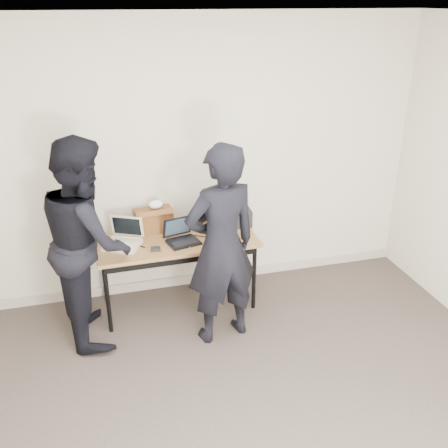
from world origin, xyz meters
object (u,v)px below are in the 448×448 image
object	(u,v)px
desk	(177,245)
laptop_center	(181,237)
leather_satchel	(154,220)
person_typist	(221,246)
laptop_beige	(123,240)
person_observer	(87,241)
equipment_box	(235,217)
laptop_right	(215,223)

from	to	relation	value
desk	laptop_center	bearing A→B (deg)	-49.69
desk	leather_satchel	xyz separation A→B (m)	(-0.18, 0.23, 0.19)
person_typist	desk	bearing A→B (deg)	-76.76
desk	leather_satchel	world-z (taller)	leather_satchel
laptop_beige	person_observer	bearing A→B (deg)	-118.42
laptop_center	person_observer	xyz separation A→B (m)	(-0.84, -0.16, 0.14)
laptop_beige	equipment_box	distance (m)	1.13
laptop_center	person_typist	size ratio (longest dim) A/B	0.19
equipment_box	person_typist	bearing A→B (deg)	-114.37
laptop_beige	laptop_center	world-z (taller)	laptop_beige
desk	person_typist	size ratio (longest dim) A/B	0.85
equipment_box	person_typist	size ratio (longest dim) A/B	0.16
person_typist	leather_satchel	bearing A→B (deg)	-73.10
laptop_right	laptop_center	bearing A→B (deg)	166.36
person_typist	person_observer	distance (m)	1.15
laptop_center	laptop_right	world-z (taller)	laptop_right
desk	equipment_box	bearing A→B (deg)	15.69
desk	laptop_center	size ratio (longest dim) A/B	4.47
desk	leather_satchel	size ratio (longest dim) A/B	4.01
laptop_center	laptop_right	size ratio (longest dim) A/B	0.71
laptop_center	person_observer	size ratio (longest dim) A/B	0.19
laptop_beige	person_observer	world-z (taller)	person_observer
desk	laptop_beige	bearing A→B (deg)	176.75
desk	laptop_right	xyz separation A→B (m)	(0.41, 0.16, 0.12)
laptop_beige	person_observer	xyz separation A→B (m)	(-0.31, -0.22, 0.14)
person_typist	laptop_right	bearing A→B (deg)	-113.14
desk	person_typist	world-z (taller)	person_typist
person_typist	person_observer	bearing A→B (deg)	-32.05
laptop_beige	equipment_box	world-z (taller)	laptop_beige
laptop_beige	leather_satchel	world-z (taller)	leather_satchel
laptop_right	equipment_box	distance (m)	0.22
laptop_center	equipment_box	bearing A→B (deg)	8.34
person_typist	person_observer	world-z (taller)	person_observer
laptop_center	laptop_right	distance (m)	0.43
desk	laptop_center	distance (m)	0.12
equipment_box	person_observer	bearing A→B (deg)	-164.60
laptop_beige	equipment_box	xyz separation A→B (m)	(1.12, 0.17, 0.03)
desk	laptop_beige	size ratio (longest dim) A/B	3.70
laptop_right	person_observer	world-z (taller)	person_observer
laptop_center	equipment_box	size ratio (longest dim) A/B	1.17
leather_satchel	person_typist	xyz separation A→B (m)	(0.46, -0.80, 0.05)
desk	laptop_center	xyz separation A→B (m)	(0.04, -0.04, 0.11)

